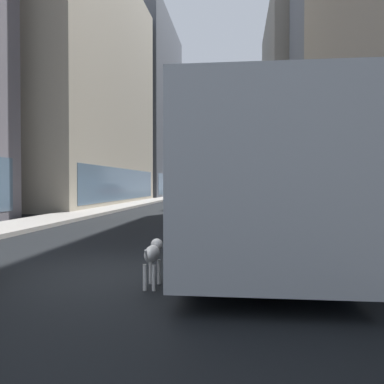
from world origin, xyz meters
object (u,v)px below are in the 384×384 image
at_px(car_red_coupe, 228,190).
at_px(car_white_van, 241,191).
at_px(transit_bus, 253,178).
at_px(car_grey_wagon, 244,198).
at_px(dalmatian_dog, 153,254).
at_px(traffic_light_near, 333,153).
at_px(pedestrian_with_handbag, 352,210).

xyz_separation_m(car_red_coupe, car_white_van, (1.60, -7.28, -0.00)).
distance_m(transit_bus, car_grey_wagon, 13.56).
distance_m(dalmatian_dog, traffic_light_near, 6.37).
height_order(car_white_van, dalmatian_dog, car_white_van).
bearing_deg(car_grey_wagon, car_white_van, 90.00).
bearing_deg(traffic_light_near, car_white_van, 93.66).
height_order(transit_bus, dalmatian_dog, transit_bus).
bearing_deg(car_grey_wagon, traffic_light_near, -80.82).
relative_size(car_white_van, dalmatian_dog, 4.29).
xyz_separation_m(car_white_van, traffic_light_near, (2.10, -32.79, 1.61)).
distance_m(car_grey_wagon, car_white_van, 19.79).
relative_size(transit_bus, dalmatian_dog, 11.98).
bearing_deg(car_white_van, pedestrian_with_handbag, -86.04).
bearing_deg(car_red_coupe, traffic_light_near, -84.72).
xyz_separation_m(car_red_coupe, traffic_light_near, (3.70, -40.07, 1.61)).
bearing_deg(car_red_coupe, car_grey_wagon, -86.62).
xyz_separation_m(transit_bus, car_white_van, (0.00, 33.31, -0.96)).
bearing_deg(car_grey_wagon, pedestrian_with_handbag, -80.48).
distance_m(dalmatian_dog, pedestrian_with_handbag, 5.57).
xyz_separation_m(transit_bus, traffic_light_near, (2.10, 0.52, 0.66)).
bearing_deg(dalmatian_dog, car_red_coupe, 89.83).
height_order(dalmatian_dog, pedestrian_with_handbag, pedestrian_with_handbag).
relative_size(car_red_coupe, pedestrian_with_handbag, 2.52).
bearing_deg(dalmatian_dog, traffic_light_near, 50.84).
relative_size(car_grey_wagon, car_white_van, 0.98).
relative_size(car_grey_wagon, traffic_light_near, 1.19).
distance_m(car_grey_wagon, pedestrian_with_handbag, 14.13).
distance_m(pedestrian_with_handbag, traffic_light_near, 1.72).
relative_size(dalmatian_dog, traffic_light_near, 0.28).
bearing_deg(traffic_light_near, car_red_coupe, 95.28).
bearing_deg(transit_bus, car_white_van, 90.00).
bearing_deg(pedestrian_with_handbag, car_white_van, 93.96).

